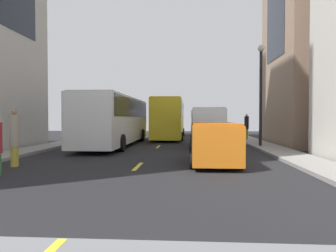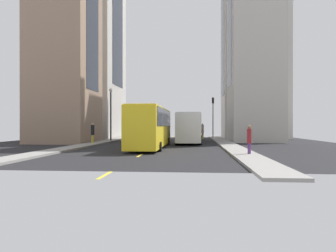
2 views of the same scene
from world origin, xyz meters
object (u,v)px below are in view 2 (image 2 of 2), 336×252
at_px(pedestrian_walking_far, 93,133).
at_px(streetcar_yellow, 151,124).
at_px(traffic_light_near_corner, 213,110).
at_px(delivery_van_white, 136,130).
at_px(pedestrian_crossing_mid, 249,138).
at_px(city_bus_white, 189,125).
at_px(pedestrian_crossing_near, 203,131).
at_px(car_orange_0, 148,132).
at_px(pedestrian_waiting_curb, 199,131).

bearing_deg(pedestrian_walking_far, streetcar_yellow, 150.75).
xyz_separation_m(streetcar_yellow, traffic_light_near_corner, (-6.76, -20.48, 2.27)).
bearing_deg(delivery_van_white, pedestrian_crossing_mid, 123.62).
height_order(city_bus_white, traffic_light_near_corner, traffic_light_near_corner).
xyz_separation_m(pedestrian_crossing_near, traffic_light_near_corner, (-1.65, -2.33, 3.21)).
bearing_deg(car_orange_0, traffic_light_near_corner, -159.14).
bearing_deg(car_orange_0, pedestrian_crossing_mid, 113.41).
bearing_deg(pedestrian_waiting_curb, pedestrian_walking_far, 126.90).
bearing_deg(pedestrian_walking_far, pedestrian_waiting_curb, -125.36).
xyz_separation_m(pedestrian_crossing_mid, pedestrian_walking_far, (14.20, -10.74, 0.10)).
bearing_deg(traffic_light_near_corner, pedestrian_crossing_mid, 91.61).
bearing_deg(pedestrian_waiting_curb, traffic_light_near_corner, -95.88).
bearing_deg(pedestrian_walking_far, car_orange_0, -106.96).
xyz_separation_m(city_bus_white, car_orange_0, (6.12, -8.28, -0.99)).
relative_size(city_bus_white, pedestrian_crossing_near, 5.60).
height_order(delivery_van_white, pedestrian_crossing_mid, delivery_van_white).
xyz_separation_m(pedestrian_crossing_mid, traffic_light_near_corner, (0.78, -27.62, 3.22)).
relative_size(car_orange_0, pedestrian_crossing_near, 2.04).
height_order(streetcar_yellow, traffic_light_near_corner, traffic_light_near_corner).
distance_m(streetcar_yellow, pedestrian_walking_far, 7.63).
distance_m(city_bus_white, delivery_van_white, 6.35).
relative_size(city_bus_white, delivery_van_white, 2.28).
relative_size(delivery_van_white, pedestrian_crossing_mid, 2.93).
distance_m(delivery_van_white, pedestrian_crossing_near, 12.43).
xyz_separation_m(city_bus_white, delivery_van_white, (6.33, -0.22, -0.50)).
bearing_deg(delivery_van_white, pedestrian_crossing_near, -130.95).
relative_size(pedestrian_crossing_mid, pedestrian_waiting_curb, 0.94).
relative_size(city_bus_white, pedestrian_walking_far, 5.99).
relative_size(streetcar_yellow, car_orange_0, 2.86).
height_order(pedestrian_walking_far, pedestrian_waiting_curb, pedestrian_walking_far).
height_order(car_orange_0, pedestrian_crossing_near, pedestrian_crossing_near).
relative_size(streetcar_yellow, pedestrian_crossing_near, 5.84).
distance_m(city_bus_white, streetcar_yellow, 9.15).
relative_size(pedestrian_walking_far, pedestrian_crossing_near, 0.94).
distance_m(pedestrian_crossing_mid, pedestrian_waiting_curb, 27.29).
bearing_deg(city_bus_white, pedestrian_crossing_near, -100.72).
height_order(delivery_van_white, pedestrian_waiting_curb, delivery_van_white).
xyz_separation_m(city_bus_white, pedestrian_crossing_mid, (-4.25, 15.68, -0.83)).
xyz_separation_m(pedestrian_walking_far, pedestrian_crossing_near, (-11.77, -14.54, -0.08)).
distance_m(delivery_van_white, car_orange_0, 8.08).
bearing_deg(pedestrian_crossing_mid, city_bus_white, 17.21).
xyz_separation_m(city_bus_white, pedestrian_crossing_near, (-1.82, -9.61, -0.82)).
relative_size(city_bus_white, traffic_light_near_corner, 2.07).
bearing_deg(delivery_van_white, city_bus_white, 178.00).
xyz_separation_m(delivery_van_white, pedestrian_crossing_near, (-8.15, -9.39, -0.32)).
bearing_deg(streetcar_yellow, car_orange_0, -80.42).
bearing_deg(pedestrian_crossing_mid, streetcar_yellow, 48.59).
relative_size(streetcar_yellow, pedestrian_walking_far, 6.25).
distance_m(pedestrian_walking_far, pedestrian_waiting_curb, 19.90).
height_order(delivery_van_white, traffic_light_near_corner, traffic_light_near_corner).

